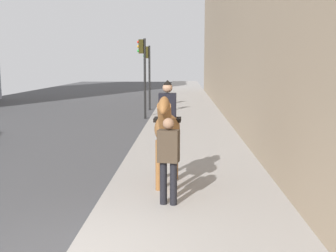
# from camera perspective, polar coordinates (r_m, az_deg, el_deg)

# --- Properties ---
(mounted_horse_near) EXTENTS (2.15, 0.61, 2.36)m
(mounted_horse_near) POSITION_cam_1_polar(r_m,az_deg,el_deg) (9.14, -0.13, -0.12)
(mounted_horse_near) COLOR brown
(mounted_horse_near) RESTS_ON sidewalk_slab
(pedestrian_greeting) EXTENTS (0.33, 0.44, 1.70)m
(pedestrian_greeting) POSITION_cam_1_polar(r_m,az_deg,el_deg) (7.94, 0.06, -4.07)
(pedestrian_greeting) COLOR black
(pedestrian_greeting) RESTS_ON sidewalk_slab
(traffic_light_near_curb) EXTENTS (0.20, 0.44, 4.10)m
(traffic_light_near_curb) POSITION_cam_1_polar(r_m,az_deg,el_deg) (21.33, -3.45, 8.29)
(traffic_light_near_curb) COLOR black
(traffic_light_near_curb) RESTS_ON ground
(traffic_light_far_curb) EXTENTS (0.20, 0.44, 3.91)m
(traffic_light_far_curb) POSITION_cam_1_polar(r_m,az_deg,el_deg) (25.44, -2.78, 8.09)
(traffic_light_far_curb) COLOR black
(traffic_light_far_curb) RESTS_ON ground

